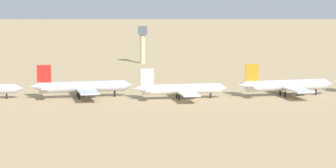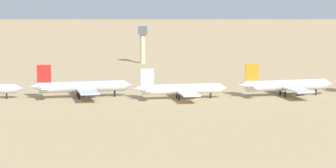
{
  "view_description": "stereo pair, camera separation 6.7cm",
  "coord_description": "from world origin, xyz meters",
  "views": [
    {
      "loc": [
        -42.73,
        -295.08,
        47.3
      ],
      "look_at": [
        -6.91,
        6.71,
        6.0
      ],
      "focal_mm": 78.74,
      "sensor_mm": 36.0,
      "label": 1
    },
    {
      "loc": [
        -42.66,
        -295.08,
        47.3
      ],
      "look_at": [
        -6.91,
        6.71,
        6.0
      ],
      "focal_mm": 78.74,
      "sensor_mm": 36.0,
      "label": 2
    }
  ],
  "objects": [
    {
      "name": "ground",
      "position": [
        0.0,
        0.0,
        0.0
      ],
      "size": [
        4000.0,
        4000.0,
        0.0
      ],
      "primitive_type": "plane",
      "color": "tan"
    },
    {
      "name": "parked_jet_white_3",
      "position": [
        -2.08,
        3.34,
        4.26
      ],
      "size": [
        39.33,
        33.12,
        12.99
      ],
      "rotation": [
        0.0,
        0.0,
        0.07
      ],
      "color": "white",
      "rests_on": "ground"
    },
    {
      "name": "parked_jet_orange_4",
      "position": [
        43.44,
        6.59,
        4.66
      ],
      "size": [
        43.04,
        36.47,
        14.21
      ],
      "rotation": [
        0.0,
        0.0,
        0.12
      ],
      "color": "silver",
      "rests_on": "ground"
    },
    {
      "name": "parked_jet_red_2",
      "position": [
        -42.88,
        11.96,
        4.68
      ],
      "size": [
        43.24,
        36.6,
        14.28
      ],
      "rotation": [
        0.0,
        0.0,
        0.11
      ],
      "color": "silver",
      "rests_on": "ground"
    },
    {
      "name": "control_tower",
      "position": [
        -5.97,
        144.07,
        13.51
      ],
      "size": [
        5.2,
        5.2,
        22.39
      ],
      "color": "#C6B793",
      "rests_on": "ground"
    }
  ]
}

